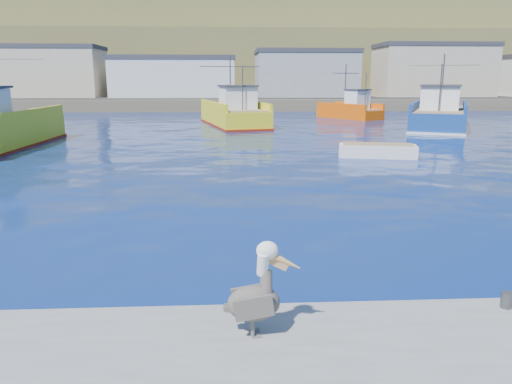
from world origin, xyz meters
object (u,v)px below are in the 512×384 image
(boat_orange, at_px, (351,109))
(skiff_mid, at_px, (377,152))
(pelican, at_px, (257,295))
(trawler_yellow_b, at_px, (234,114))
(trawler_blue, at_px, (439,116))

(boat_orange, height_order, skiff_mid, boat_orange)
(pelican, bearing_deg, skiff_mid, 68.62)
(boat_orange, relative_size, pelican, 5.31)
(trawler_yellow_b, height_order, pelican, trawler_yellow_b)
(trawler_yellow_b, height_order, boat_orange, trawler_yellow_b)
(pelican, bearing_deg, trawler_yellow_b, 89.78)
(pelican, bearing_deg, boat_orange, 74.62)
(trawler_yellow_b, relative_size, boat_orange, 1.59)
(trawler_yellow_b, distance_m, pelican, 41.53)
(trawler_blue, bearing_deg, boat_orange, 115.39)
(trawler_yellow_b, relative_size, pelican, 8.43)
(trawler_yellow_b, bearing_deg, boat_orange, 30.03)
(trawler_blue, distance_m, pelican, 42.35)
(boat_orange, distance_m, pelican, 51.11)
(skiff_mid, distance_m, pelican, 22.72)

